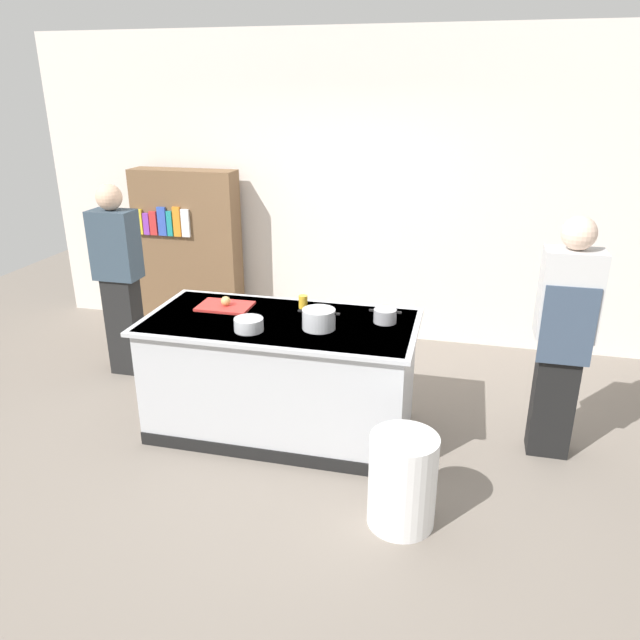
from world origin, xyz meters
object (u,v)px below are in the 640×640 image
object	(u,v)px
mixing_bowl	(249,325)
stock_pot	(319,319)
sauce_pan	(385,316)
bookshelf	(189,252)
trash_bin	(402,481)
person_guest	(119,277)
person_chef	(563,335)
juice_cup	(303,302)
onion	(226,301)

from	to	relation	value
mixing_bowl	stock_pot	bearing A→B (deg)	18.19
sauce_pan	bookshelf	size ratio (longest dim) A/B	0.14
mixing_bowl	trash_bin	world-z (taller)	mixing_bowl
person_guest	person_chef	bearing A→B (deg)	82.59
sauce_pan	mixing_bowl	distance (m)	0.97
person_guest	bookshelf	distance (m)	1.16
sauce_pan	juice_cup	world-z (taller)	juice_cup
onion	bookshelf	distance (m)	1.98
mixing_bowl	person_guest	size ratio (longest dim) A/B	0.12
stock_pot	juice_cup	distance (m)	0.44
sauce_pan	person_chef	size ratio (longest dim) A/B	0.13
onion	juice_cup	size ratio (longest dim) A/B	0.74
bookshelf	trash_bin	bearing A→B (deg)	-45.90
sauce_pan	onion	bearing A→B (deg)	179.63
onion	stock_pot	distance (m)	0.82
sauce_pan	person_guest	distance (m)	2.47
stock_pot	juice_cup	world-z (taller)	stock_pot
person_guest	bookshelf	xyz separation A→B (m)	(0.12, 1.15, -0.06)
person_chef	person_guest	size ratio (longest dim) A/B	1.00
onion	sauce_pan	xyz separation A→B (m)	(1.22, -0.01, -0.01)
onion	person_guest	distance (m)	1.31
trash_bin	sauce_pan	bearing A→B (deg)	105.01
juice_cup	stock_pot	bearing A→B (deg)	-60.38
onion	person_chef	world-z (taller)	person_chef
juice_cup	trash_bin	xyz separation A→B (m)	(0.91, -1.15, -0.65)
onion	trash_bin	bearing A→B (deg)	-34.14
trash_bin	person_chef	xyz separation A→B (m)	(0.94, 1.02, 0.62)
onion	stock_pot	bearing A→B (deg)	-16.74
onion	sauce_pan	size ratio (longest dim) A/B	0.32
onion	mixing_bowl	distance (m)	0.51
onion	juice_cup	world-z (taller)	juice_cup
juice_cup	trash_bin	size ratio (longest dim) A/B	0.17
mixing_bowl	person_chef	distance (m)	2.14
stock_pot	person_chef	bearing A→B (deg)	8.54
juice_cup	trash_bin	world-z (taller)	juice_cup
bookshelf	person_guest	bearing A→B (deg)	-95.83
mixing_bowl	bookshelf	bearing A→B (deg)	124.76
person_chef	person_guest	xyz separation A→B (m)	(-3.63, 0.49, -0.00)
sauce_pan	person_guest	world-z (taller)	person_guest
stock_pot	mixing_bowl	size ratio (longest dim) A/B	1.46
stock_pot	trash_bin	size ratio (longest dim) A/B	0.50
onion	mixing_bowl	size ratio (longest dim) A/B	0.36
mixing_bowl	juice_cup	world-z (taller)	juice_cup
onion	bookshelf	xyz separation A→B (m)	(-1.09, 1.65, -0.10)
sauce_pan	trash_bin	bearing A→B (deg)	-74.99
person_guest	bookshelf	world-z (taller)	person_guest
mixing_bowl	person_chef	world-z (taller)	person_chef
person_guest	bookshelf	size ratio (longest dim) A/B	1.01
juice_cup	bookshelf	world-z (taller)	bookshelf
onion	sauce_pan	world-z (taller)	sauce_pan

